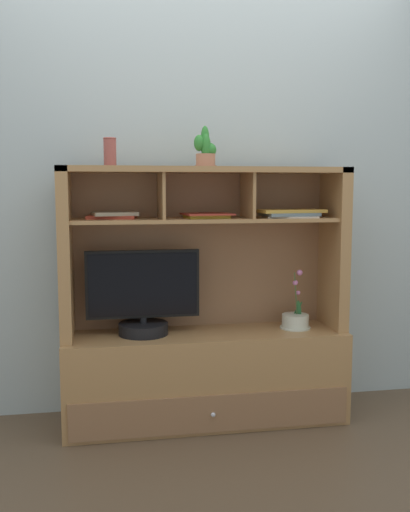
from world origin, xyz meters
The scene contains 10 objects.
floor_plane centered at (0.00, 0.00, -0.01)m, with size 6.00×6.00×0.02m, color brown.
back_wall centered at (0.00, 0.25, 1.40)m, with size 6.00×0.02×2.80m, color #A8B5B7.
media_console centered at (0.00, 0.01, 0.41)m, with size 1.51×0.47×1.37m.
tv_monitor centered at (-0.33, 0.00, 0.67)m, with size 0.60×0.26×0.45m.
potted_orchid centered at (0.51, -0.01, 0.54)m, with size 0.17×0.17×0.33m.
magazine_stack_left centered at (0.01, -0.02, 1.12)m, with size 0.27×0.24×0.03m.
magazine_stack_centre centered at (-0.48, 0.02, 1.12)m, with size 0.27×0.21×0.04m.
magazine_stack_right centered at (0.46, -0.04, 1.13)m, with size 0.37×0.22×0.04m.
potted_succulent centered at (0.00, -0.02, 1.45)m, with size 0.12×0.12×0.21m.
ceramic_vase centered at (-0.49, 0.00, 1.45)m, with size 0.07×0.07×0.14m.
Camera 1 is at (-0.53, -2.99, 1.27)m, focal length 40.36 mm.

